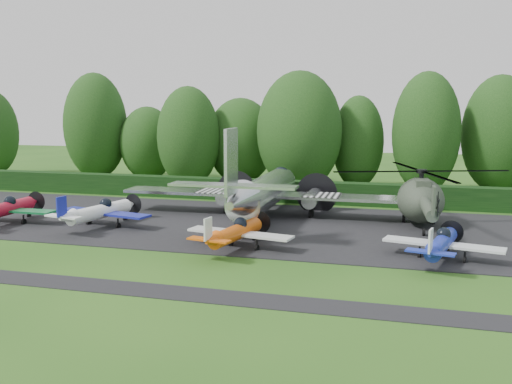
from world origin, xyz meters
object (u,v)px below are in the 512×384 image
(light_plane_red, at_px, (5,209))
(light_plane_blue, at_px, (441,243))
(transport_plane, at_px, (263,192))
(helicopter, at_px, (421,196))
(light_plane_white, at_px, (100,211))
(light_plane_orange, at_px, (236,232))

(light_plane_red, height_order, light_plane_blue, light_plane_red)
(transport_plane, relative_size, helicopter, 1.58)
(transport_plane, xyz_separation_m, light_plane_white, (-10.86, -6.07, -0.97))
(light_plane_blue, xyz_separation_m, helicopter, (-1.08, 9.83, 1.19))
(light_plane_red, bearing_deg, light_plane_white, 6.67)
(light_plane_red, bearing_deg, light_plane_orange, -8.05)
(transport_plane, distance_m, light_plane_blue, 15.93)
(light_plane_white, xyz_separation_m, light_plane_orange, (11.61, -3.57, -0.09))
(light_plane_orange, relative_size, light_plane_blue, 1.02)
(light_plane_orange, xyz_separation_m, helicopter, (11.14, 10.30, 1.16))
(transport_plane, bearing_deg, helicopter, 4.31)
(transport_plane, bearing_deg, light_plane_orange, -84.38)
(transport_plane, relative_size, light_plane_red, 3.10)
(light_plane_red, xyz_separation_m, light_plane_blue, (31.37, -2.22, -0.10))
(light_plane_red, xyz_separation_m, light_plane_orange, (19.15, -2.68, -0.08))
(light_plane_orange, bearing_deg, helicopter, 32.16)
(transport_plane, xyz_separation_m, helicopter, (11.89, 0.66, 0.10))
(light_plane_orange, distance_m, helicopter, 15.21)
(light_plane_blue, bearing_deg, light_plane_orange, 169.59)
(transport_plane, relative_size, light_plane_orange, 3.31)
(light_plane_blue, distance_m, helicopter, 9.96)
(light_plane_white, height_order, helicopter, helicopter)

